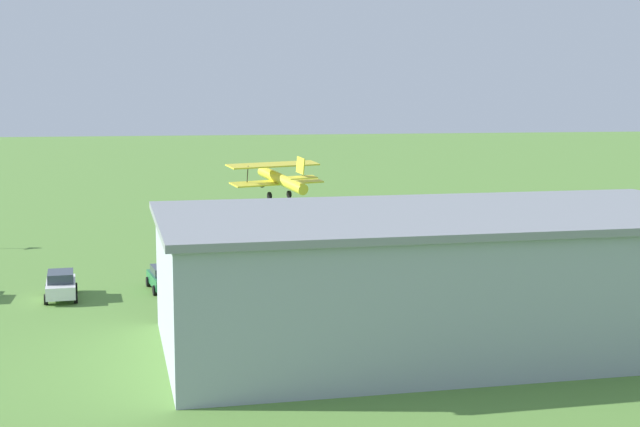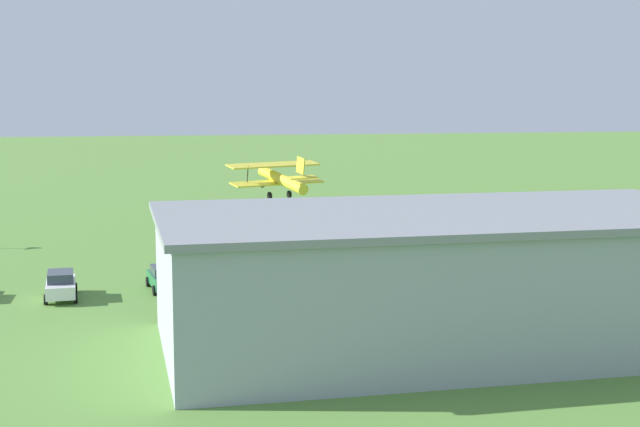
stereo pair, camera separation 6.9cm
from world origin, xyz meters
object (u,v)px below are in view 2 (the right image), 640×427
at_px(car_silver, 565,266).
at_px(car_green, 164,278).
at_px(biplane, 280,178).
at_px(person_crossing_taxiway, 275,260).
at_px(car_white, 61,285).
at_px(hangar, 449,277).
at_px(person_near_hangar_door, 357,265).

height_order(car_silver, car_green, car_silver).
bearing_deg(biplane, person_crossing_taxiway, 80.08).
bearing_deg(car_white, car_green, -168.00).
bearing_deg(biplane, car_silver, 133.77).
height_order(biplane, car_green, biplane).
distance_m(biplane, car_green, 19.91).
bearing_deg(car_white, person_crossing_taxiway, -156.63).
bearing_deg(hangar, person_crossing_taxiway, -73.27).
relative_size(hangar, person_crossing_taxiway, 17.73).
height_order(car_silver, person_crossing_taxiway, person_crossing_taxiway).
relative_size(car_green, person_near_hangar_door, 2.76).
relative_size(car_green, car_white, 0.97).
relative_size(car_green, person_crossing_taxiway, 2.60).
distance_m(car_green, person_crossing_taxiway, 9.30).
relative_size(car_white, person_crossing_taxiway, 2.69).
xyz_separation_m(car_green, person_crossing_taxiway, (-7.95, -4.83, 0.03)).
height_order(hangar, car_silver, hangar).
relative_size(hangar, car_silver, 6.08).
height_order(hangar, person_crossing_taxiway, hangar).
relative_size(hangar, biplane, 3.48).
xyz_separation_m(biplane, car_silver, (-17.17, 17.92, -4.75)).
xyz_separation_m(car_silver, person_near_hangar_door, (13.90, -3.31, -0.06)).
xyz_separation_m(hangar, car_green, (14.06, -15.51, -2.60)).
xyz_separation_m(car_green, car_white, (6.36, 1.35, 0.06)).
bearing_deg(biplane, car_green, 58.86).
relative_size(biplane, person_near_hangar_door, 5.40).
height_order(hangar, car_white, hangar).
bearing_deg(car_silver, car_green, -2.92).
bearing_deg(car_white, biplane, -132.43).
relative_size(biplane, car_green, 1.96).
bearing_deg(person_crossing_taxiway, biplane, -99.92).
height_order(car_white, person_crossing_taxiway, car_white).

